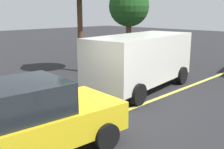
# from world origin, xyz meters

# --- Properties ---
(ground_plane) EXTENTS (80.00, 80.00, 0.00)m
(ground_plane) POSITION_xyz_m (0.00, 0.00, 0.00)
(ground_plane) COLOR #262628
(lane_marking_centre) EXTENTS (28.00, 0.16, 0.01)m
(lane_marking_centre) POSITION_xyz_m (3.00, 0.00, 0.01)
(lane_marking_centre) COLOR #E0D14C
(white_van) EXTENTS (5.40, 2.74, 2.20)m
(white_van) POSITION_xyz_m (4.11, 1.28, 1.27)
(white_van) COLOR silver
(white_van) RESTS_ON ground_plane
(car_yellow_mid_road) EXTENTS (4.47, 2.39, 1.68)m
(car_yellow_mid_road) POSITION_xyz_m (-1.86, -0.28, 0.84)
(car_yellow_mid_road) COLOR gold
(car_yellow_mid_road) RESTS_ON ground_plane
(tree_right_verge) EXTENTS (2.81, 2.81, 4.89)m
(tree_right_verge) POSITION_xyz_m (10.18, 7.29, 3.44)
(tree_right_verge) COLOR #513823
(tree_right_verge) RESTS_ON ground_plane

